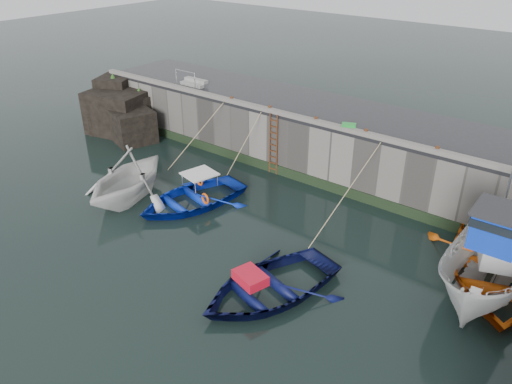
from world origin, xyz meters
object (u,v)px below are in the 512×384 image
Objects in this scene: ladder at (273,145)px; boat_near_blue at (192,204)px; boat_near_navy at (269,292)px; bollard_e at (437,150)px; bollard_d at (366,132)px; bollard_b at (270,109)px; boat_far_orange at (494,268)px; boat_near_white at (130,197)px; bollard_c at (316,120)px; fish_crate at (349,127)px; bollard_a at (232,99)px; boat_far_white at (490,266)px.

boat_near_blue is at bearing -101.66° from ladder.
bollard_e is (2.41, 8.18, 3.30)m from boat_near_navy.
boat_near_blue is 19.00× the size of bollard_d.
bollard_b reaches higher than boat_near_blue.
boat_near_blue is at bearing -149.68° from bollard_e.
boat_far_orange is (11.51, -2.20, -1.14)m from ladder.
bollard_c is (5.97, 6.67, 3.30)m from boat_near_white.
bollard_c is at bearing 180.00° from bollard_d.
bollard_d is at bearing 0.00° from bollard_b.
boat_near_white is at bearing 176.26° from boat_far_orange.
fish_crate is (-1.67, 8.23, 3.32)m from boat_near_navy.
bollard_b is at bearing 157.43° from fish_crate.
bollard_b is (-6.09, 8.18, 3.30)m from boat_near_navy.
bollard_b and bollard_e have the same top height.
boat_near_white is 1.00× the size of boat_near_blue.
bollard_b is 1.00× the size of bollard_d.
bollard_d is (-0.79, 8.18, 3.30)m from boat_near_navy.
bollard_a and bollard_d have the same top height.
ladder is at bearing 43.64° from boat_near_white.
boat_near_blue is 0.77× the size of boat_far_white.
boat_far_white is at bearing -28.05° from bollard_d.
bollard_e is (4.08, -0.05, -0.02)m from fish_crate.
bollard_c is (-9.30, 3.57, 2.18)m from boat_far_white.
boat_near_blue is 0.66× the size of boat_far_orange.
bollard_e is at bearing 133.13° from boat_far_white.
boat_near_navy is 7.58m from boat_far_white.
bollard_c is at bearing 180.00° from bollard_e.
bollard_b is at bearing 0.00° from bollard_a.
bollard_a is 2.50m from bollard_b.
bollard_b is 5.30m from bollard_d.
bollard_d is at bearing -26.47° from fish_crate.
boat_near_navy is at bearing -24.82° from boat_near_white.
bollard_b and bollard_c have the same top height.
boat_near_navy is at bearing -143.35° from boat_far_white.
fish_crate is at bearing 5.62° from ladder.
boat_near_white is 18.96× the size of bollard_c.
bollard_b is at bearing 180.00° from bollard_c.
ladder is 3.47m from bollard_a.
boat_near_blue is 12.69m from boat_far_white.
bollard_b reaches higher than boat_near_navy.
bollard_e is at bearing 13.92° from boat_near_white.
boat_far_white is 24.79× the size of bollard_b.
boat_far_white is 0.86× the size of boat_far_orange.
boat_near_navy is 9.14m from bollard_e.
bollard_b is (-12.01, 2.53, 2.85)m from boat_far_orange.
ladder is 0.40× the size of boat_far_orange.
boat_near_navy is at bearing -10.57° from boat_near_blue.
boat_near_navy is 19.37× the size of bollard_a.
boat_near_white is at bearing -142.11° from bollard_d.
ladder is 11.43× the size of bollard_e.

